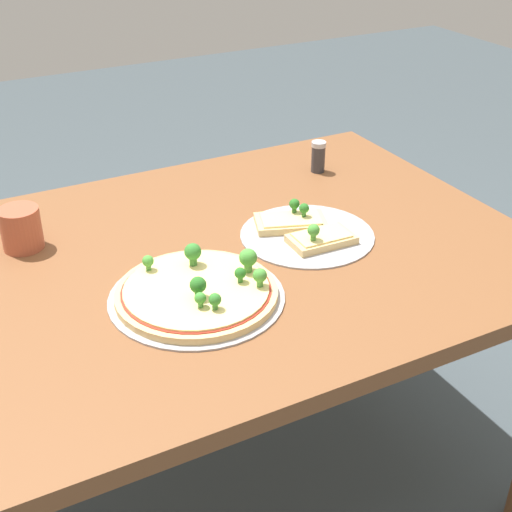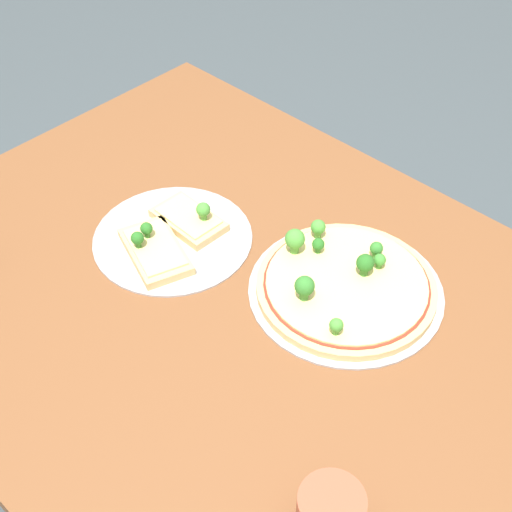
{
  "view_description": "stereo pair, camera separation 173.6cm",
  "coord_description": "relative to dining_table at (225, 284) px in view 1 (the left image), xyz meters",
  "views": [
    {
      "loc": [
        0.54,
        1.17,
        1.43
      ],
      "look_at": [
        -0.03,
        0.08,
        0.72
      ],
      "focal_mm": 50.0,
      "sensor_mm": 36.0,
      "label": 1
    },
    {
      "loc": [
        0.57,
        -0.56,
        1.58
      ],
      "look_at": [
        -0.03,
        0.08,
        0.72
      ],
      "focal_mm": 50.0,
      "sensor_mm": 36.0,
      "label": 2
    }
  ],
  "objects": [
    {
      "name": "dining_table",
      "position": [
        0.0,
        0.0,
        0.0
      ],
      "size": [
        1.28,
        0.94,
        0.7
      ],
      "color": "brown",
      "rests_on": "ground_plane"
    },
    {
      "name": "pizza_tray_slice",
      "position": [
        -0.18,
        0.02,
        0.09
      ],
      "size": [
        0.29,
        0.29,
        0.06
      ],
      "color": "#A3A3A8",
      "rests_on": "dining_table"
    },
    {
      "name": "drinking_cup",
      "position": [
        0.37,
        -0.21,
        0.13
      ],
      "size": [
        0.08,
        0.08,
        0.09
      ],
      "primitive_type": "cylinder",
      "color": "#AD5138",
      "rests_on": "dining_table"
    },
    {
      "name": "ground_plane",
      "position": [
        0.0,
        0.0,
        -0.62
      ],
      "size": [
        8.0,
        8.0,
        0.0
      ],
      "primitive_type": "plane",
      "color": "#3D474C"
    },
    {
      "name": "condiment_shaker",
      "position": [
        -0.39,
        -0.27,
        0.12
      ],
      "size": [
        0.04,
        0.04,
        0.08
      ],
      "color": "#333338",
      "rests_on": "dining_table"
    },
    {
      "name": "pizza_tray_whole",
      "position": [
        0.12,
        0.14,
        0.1
      ],
      "size": [
        0.33,
        0.33,
        0.07
      ],
      "color": "#A3A3A8",
      "rests_on": "dining_table"
    }
  ]
}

